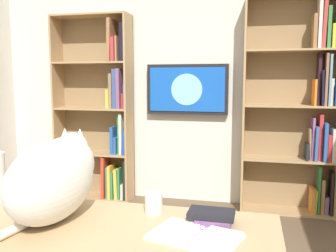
# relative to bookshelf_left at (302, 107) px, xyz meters

# --- Properties ---
(wall_back) EXTENTS (4.52, 0.06, 2.70)m
(wall_back) POSITION_rel_bookshelf_left_xyz_m (1.19, -0.16, 0.25)
(wall_back) COLOR silver
(wall_back) RESTS_ON ground
(bookshelf_left) EXTENTS (0.93, 0.28, 2.21)m
(bookshelf_left) POSITION_rel_bookshelf_left_xyz_m (0.00, 0.00, 0.00)
(bookshelf_left) COLOR tan
(bookshelf_left) RESTS_ON ground
(bookshelf_right) EXTENTS (0.89, 0.28, 2.08)m
(bookshelf_right) POSITION_rel_bookshelf_left_xyz_m (2.14, 0.00, -0.11)
(bookshelf_right) COLOR tan
(bookshelf_right) RESTS_ON ground
(wall_mounted_tv) EXTENTS (0.89, 0.07, 0.55)m
(wall_mounted_tv) POSITION_rel_bookshelf_left_xyz_m (1.19, -0.08, 0.16)
(wall_mounted_tv) COLOR black
(cat) EXTENTS (0.29, 0.69, 0.37)m
(cat) POSITION_rel_bookshelf_left_xyz_m (1.31, 2.46, -0.15)
(cat) COLOR white
(cat) RESTS_ON desk
(open_binder) EXTENTS (0.38, 0.31, 0.02)m
(open_binder) POSITION_rel_bookshelf_left_xyz_m (0.69, 2.54, -0.33)
(open_binder) COLOR white
(open_binder) RESTS_ON desk
(coffee_mug) EXTENTS (0.08, 0.08, 0.10)m
(coffee_mug) POSITION_rel_bookshelf_left_xyz_m (0.91, 2.33, -0.29)
(coffee_mug) COLOR white
(coffee_mug) RESTS_ON desk
(desk_book_stack) EXTENTS (0.19, 0.14, 0.05)m
(desk_book_stack) POSITION_rel_bookshelf_left_xyz_m (0.64, 2.38, -0.31)
(desk_book_stack) COLOR #7A4C84
(desk_book_stack) RESTS_ON desk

